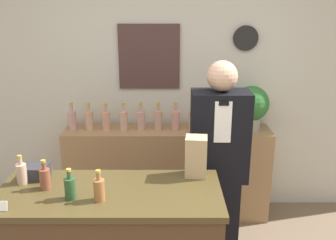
% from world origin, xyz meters
% --- Properties ---
extents(back_wall, '(5.20, 0.09, 2.70)m').
position_xyz_m(back_wall, '(0.00, 2.00, 1.35)').
color(back_wall, beige).
rests_on(back_wall, ground_plane).
extents(back_shelf, '(1.98, 0.37, 0.91)m').
position_xyz_m(back_shelf, '(0.06, 1.76, 0.46)').
color(back_shelf, '#9E754C').
rests_on(back_shelf, ground_plane).
extents(shopkeeper, '(0.43, 0.27, 1.69)m').
position_xyz_m(shopkeeper, '(0.45, 0.99, 0.84)').
color(shopkeeper, black).
rests_on(shopkeeper, ground_plane).
extents(potted_plant, '(0.33, 0.33, 0.43)m').
position_xyz_m(potted_plant, '(0.85, 1.75, 1.15)').
color(potted_plant, '#9E998E').
rests_on(potted_plant, back_shelf).
extents(paper_bag, '(0.15, 0.14, 0.27)m').
position_xyz_m(paper_bag, '(0.25, 0.66, 1.11)').
color(paper_bag, tan).
rests_on(paper_bag, display_counter).
extents(gift_box, '(0.15, 0.14, 0.09)m').
position_xyz_m(gift_box, '(-0.80, 0.62, 1.01)').
color(gift_box, '#2D2D33').
rests_on(gift_box, display_counter).
extents(counter_bottle_0, '(0.07, 0.07, 0.19)m').
position_xyz_m(counter_bottle_0, '(-0.87, 0.54, 1.04)').
color(counter_bottle_0, tan).
rests_on(counter_bottle_0, display_counter).
extents(counter_bottle_1, '(0.07, 0.07, 0.19)m').
position_xyz_m(counter_bottle_1, '(-0.70, 0.47, 1.04)').
color(counter_bottle_1, brown).
rests_on(counter_bottle_1, display_counter).
extents(counter_bottle_2, '(0.07, 0.07, 0.19)m').
position_xyz_m(counter_bottle_2, '(-0.51, 0.34, 1.04)').
color(counter_bottle_2, '#294D29').
rests_on(counter_bottle_2, display_counter).
extents(counter_bottle_3, '(0.07, 0.07, 0.19)m').
position_xyz_m(counter_bottle_3, '(-0.34, 0.33, 1.04)').
color(counter_bottle_3, '#9D6336').
rests_on(counter_bottle_3, display_counter).
extents(shelf_bottle_0, '(0.08, 0.08, 0.26)m').
position_xyz_m(shelf_bottle_0, '(-0.85, 1.77, 1.01)').
color(shelf_bottle_0, tan).
rests_on(shelf_bottle_0, back_shelf).
extents(shelf_bottle_1, '(0.08, 0.08, 0.26)m').
position_xyz_m(shelf_bottle_1, '(-0.69, 1.76, 1.01)').
color(shelf_bottle_1, tan).
rests_on(shelf_bottle_1, back_shelf).
extents(shelf_bottle_2, '(0.08, 0.08, 0.26)m').
position_xyz_m(shelf_bottle_2, '(-0.52, 1.74, 1.01)').
color(shelf_bottle_2, tan).
rests_on(shelf_bottle_2, back_shelf).
extents(shelf_bottle_3, '(0.08, 0.08, 0.26)m').
position_xyz_m(shelf_bottle_3, '(-0.36, 1.75, 1.01)').
color(shelf_bottle_3, tan).
rests_on(shelf_bottle_3, back_shelf).
extents(shelf_bottle_4, '(0.08, 0.08, 0.26)m').
position_xyz_m(shelf_bottle_4, '(-0.19, 1.76, 1.01)').
color(shelf_bottle_4, tan).
rests_on(shelf_bottle_4, back_shelf).
extents(shelf_bottle_5, '(0.08, 0.08, 0.26)m').
position_xyz_m(shelf_bottle_5, '(-0.03, 1.77, 1.01)').
color(shelf_bottle_5, tan).
rests_on(shelf_bottle_5, back_shelf).
extents(shelf_bottle_6, '(0.08, 0.08, 0.26)m').
position_xyz_m(shelf_bottle_6, '(0.13, 1.77, 1.01)').
color(shelf_bottle_6, tan).
rests_on(shelf_bottle_6, back_shelf).
extents(shelf_bottle_7, '(0.08, 0.08, 0.26)m').
position_xyz_m(shelf_bottle_7, '(0.30, 1.76, 1.01)').
color(shelf_bottle_7, tan).
rests_on(shelf_bottle_7, back_shelf).
extents(shelf_bottle_8, '(0.08, 0.08, 0.26)m').
position_xyz_m(shelf_bottle_8, '(0.46, 1.76, 1.01)').
color(shelf_bottle_8, tan).
rests_on(shelf_bottle_8, back_shelf).
extents(shelf_bottle_9, '(0.08, 0.08, 0.26)m').
position_xyz_m(shelf_bottle_9, '(0.63, 1.77, 1.01)').
color(shelf_bottle_9, tan).
rests_on(shelf_bottle_9, back_shelf).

